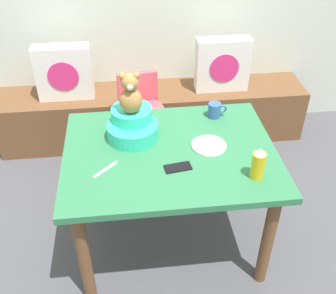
{
  "coord_description": "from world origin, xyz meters",
  "views": [
    {
      "loc": [
        -0.22,
        -1.8,
        2.11
      ],
      "look_at": [
        0.0,
        0.1,
        0.69
      ],
      "focal_mm": 43.0,
      "sensor_mm": 36.0,
      "label": 1
    }
  ],
  "objects": [
    {
      "name": "ground_plane",
      "position": [
        0.0,
        0.0,
        0.0
      ],
      "size": [
        8.0,
        8.0,
        0.0
      ],
      "primitive_type": "plane",
      "color": "#4C4C51"
    },
    {
      "name": "highchair",
      "position": [
        -0.12,
        0.78,
        0.52
      ],
      "size": [
        0.35,
        0.48,
        0.79
      ],
      "color": "#D84C59",
      "rests_on": "ground_plane"
    },
    {
      "name": "infant_seat_teal",
      "position": [
        -0.2,
        0.17,
        0.81
      ],
      "size": [
        0.3,
        0.33,
        0.16
      ],
      "color": "#2FCAA5",
      "rests_on": "dining_table"
    },
    {
      "name": "ketchup_bottle",
      "position": [
        0.42,
        -0.28,
        0.83
      ],
      "size": [
        0.07,
        0.07,
        0.18
      ],
      "color": "gold",
      "rests_on": "dining_table"
    },
    {
      "name": "dining_table",
      "position": [
        0.0,
        0.0,
        0.63
      ],
      "size": [
        1.2,
        0.93,
        0.74
      ],
      "color": "#2D7247",
      "rests_on": "ground_plane"
    },
    {
      "name": "pillow_floral_left",
      "position": [
        -0.71,
        1.19,
        0.68
      ],
      "size": [
        0.44,
        0.15,
        0.44
      ],
      "color": "white",
      "rests_on": "window_bench"
    },
    {
      "name": "coffee_mug",
      "position": [
        0.32,
        0.32,
        0.79
      ],
      "size": [
        0.12,
        0.08,
        0.09
      ],
      "color": "#335999",
      "rests_on": "dining_table"
    },
    {
      "name": "dinner_plate_near",
      "position": [
        0.23,
        0.01,
        0.75
      ],
      "size": [
        0.2,
        0.2,
        0.01
      ],
      "primitive_type": "cylinder",
      "color": "white",
      "rests_on": "dining_table"
    },
    {
      "name": "cell_phone",
      "position": [
        0.02,
        -0.16,
        0.74
      ],
      "size": [
        0.15,
        0.09,
        0.01
      ],
      "primitive_type": "cube",
      "rotation": [
        0.0,
        0.0,
        1.72
      ],
      "color": "black",
      "rests_on": "dining_table"
    },
    {
      "name": "teddy_bear",
      "position": [
        -0.2,
        0.17,
        1.02
      ],
      "size": [
        0.13,
        0.12,
        0.25
      ],
      "color": "#AB7941",
      "rests_on": "infant_seat_teal"
    },
    {
      "name": "table_fork",
      "position": [
        -0.36,
        -0.13,
        0.74
      ],
      "size": [
        0.13,
        0.13,
        0.01
      ],
      "primitive_type": "cube",
      "rotation": [
        0.0,
        0.0,
        2.33
      ],
      "color": "silver",
      "rests_on": "dining_table"
    },
    {
      "name": "pillow_floral_right",
      "position": [
        0.58,
        1.19,
        0.68
      ],
      "size": [
        0.44,
        0.15,
        0.44
      ],
      "color": "white",
      "rests_on": "window_bench"
    },
    {
      "name": "window_bench",
      "position": [
        0.0,
        1.21,
        0.23
      ],
      "size": [
        2.6,
        0.44,
        0.46
      ],
      "primitive_type": "cube",
      "color": "brown",
      "rests_on": "ground_plane"
    }
  ]
}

